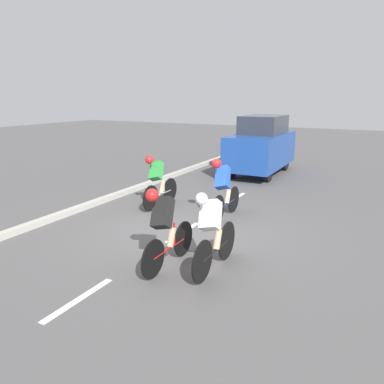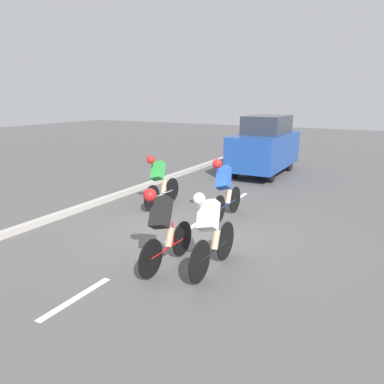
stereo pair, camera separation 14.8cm
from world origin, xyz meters
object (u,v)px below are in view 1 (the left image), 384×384
object	(u,v)px
cyclist_blue	(223,186)
support_car	(261,145)
cyclist_green	(158,180)
cyclist_white	(212,230)
cyclist_black	(164,225)

from	to	relation	value
cyclist_blue	support_car	distance (m)	5.78
cyclist_blue	cyclist_green	xyz separation A→B (m)	(1.95, -0.07, -0.05)
cyclist_white	cyclist_blue	bearing A→B (deg)	-70.66
cyclist_black	cyclist_green	bearing A→B (deg)	-55.43
cyclist_blue	cyclist_black	distance (m)	3.03
cyclist_green	cyclist_white	world-z (taller)	cyclist_white
cyclist_black	cyclist_blue	bearing A→B (deg)	-86.50
cyclist_green	support_car	xyz separation A→B (m)	(-1.10, -5.63, 0.35)
cyclist_blue	cyclist_black	world-z (taller)	cyclist_blue
cyclist_white	cyclist_black	bearing A→B (deg)	17.71
cyclist_blue	cyclist_black	xyz separation A→B (m)	(-0.18, 3.02, -0.03)
cyclist_blue	cyclist_black	size ratio (longest dim) A/B	0.99
cyclist_green	cyclist_white	bearing A→B (deg)	135.77
cyclist_blue	support_car	bearing A→B (deg)	-81.49
cyclist_green	cyclist_white	xyz separation A→B (m)	(-2.92, 2.85, -0.01)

